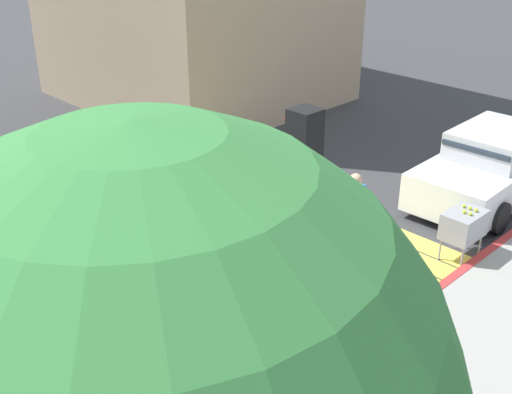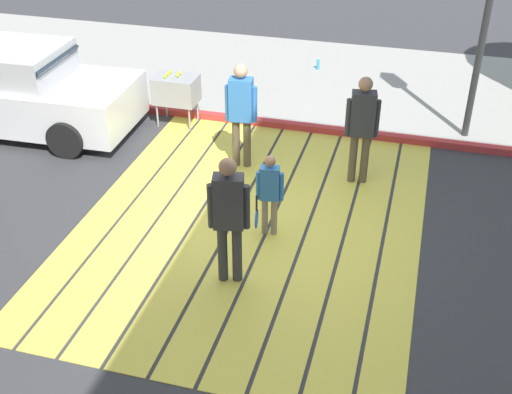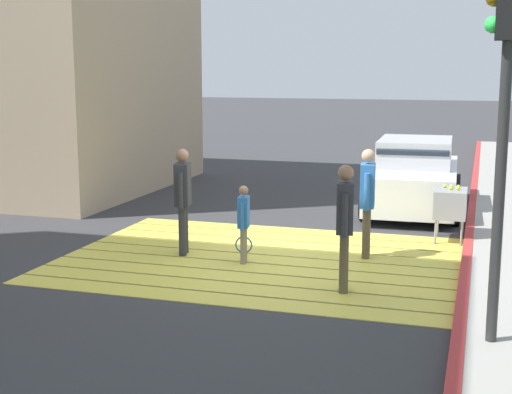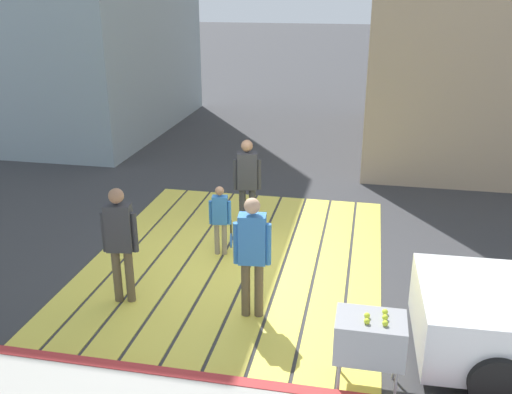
{
  "view_description": "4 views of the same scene",
  "coord_description": "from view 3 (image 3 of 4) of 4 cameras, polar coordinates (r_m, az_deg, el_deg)",
  "views": [
    {
      "loc": [
        -7.54,
        7.56,
        6.18
      ],
      "look_at": [
        -0.06,
        0.21,
        1.11
      ],
      "focal_mm": 44.88,
      "sensor_mm": 36.0,
      "label": 1
    },
    {
      "loc": [
        7.7,
        2.19,
        5.46
      ],
      "look_at": [
        0.6,
        0.24,
        0.86
      ],
      "focal_mm": 46.02,
      "sensor_mm": 36.0,
      "label": 2
    },
    {
      "loc": [
        -3.4,
        11.22,
        3.14
      ],
      "look_at": [
        0.05,
        0.08,
        1.06
      ],
      "focal_mm": 51.59,
      "sensor_mm": 36.0,
      "label": 3
    },
    {
      "loc": [
        -8.59,
        -2.09,
        4.52
      ],
      "look_at": [
        0.48,
        -0.25,
        1.02
      ],
      "focal_mm": 40.02,
      "sensor_mm": 36.0,
      "label": 4
    }
  ],
  "objects": [
    {
      "name": "tennis_ball_cart",
      "position": [
        13.72,
        14.84,
        -0.47
      ],
      "size": [
        0.56,
        0.8,
        1.02
      ],
      "color": "#99999E",
      "rests_on": "ground"
    },
    {
      "name": "car_parked_near_curb",
      "position": [
        16.48,
        12.15,
        1.5
      ],
      "size": [
        2.09,
        4.36,
        1.57
      ],
      "color": "white",
      "rests_on": "ground"
    },
    {
      "name": "pedestrian_adult_trailing",
      "position": [
        12.16,
        8.63,
        0.15
      ],
      "size": [
        0.27,
        0.53,
        1.81
      ],
      "color": "brown",
      "rests_on": "ground"
    },
    {
      "name": "pedestrian_adult_lead",
      "position": [
        10.26,
        6.9,
        -1.68
      ],
      "size": [
        0.29,
        0.52,
        1.81
      ],
      "color": "brown",
      "rests_on": "ground"
    },
    {
      "name": "crosswalk_stripes",
      "position": [
        12.14,
        0.34,
        -4.84
      ],
      "size": [
        6.4,
        4.9,
        0.01
      ],
      "color": "#EAD64C",
      "rests_on": "ground"
    },
    {
      "name": "ground_plane",
      "position": [
        12.14,
        0.34,
        -4.86
      ],
      "size": [
        120.0,
        120.0,
        0.0
      ],
      "primitive_type": "plane",
      "color": "#38383A"
    },
    {
      "name": "pedestrian_adult_side",
      "position": [
        12.27,
        -5.7,
        0.26
      ],
      "size": [
        0.3,
        0.51,
        1.8
      ],
      "color": "#333338",
      "rests_on": "ground"
    },
    {
      "name": "pedestrian_child_with_racket",
      "position": [
        11.74,
        -0.97,
        -1.8
      ],
      "size": [
        0.3,
        0.4,
        1.27
      ],
      "color": "gray",
      "rests_on": "ground"
    },
    {
      "name": "building_far_south",
      "position": [
        20.53,
        -18.73,
        12.72
      ],
      "size": [
        8.0,
        7.04,
        8.51
      ],
      "color": "tan",
      "rests_on": "ground"
    },
    {
      "name": "traffic_light_corner",
      "position": [
        8.21,
        18.68,
        8.9
      ],
      "size": [
        0.39,
        0.28,
        4.24
      ],
      "color": "#2D2D2D",
      "rests_on": "ground"
    },
    {
      "name": "curb_painted",
      "position": [
        11.64,
        15.92,
        -5.59
      ],
      "size": [
        0.16,
        40.0,
        0.13
      ],
      "primitive_type": "cube",
      "color": "#BC3333",
      "rests_on": "ground"
    }
  ]
}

